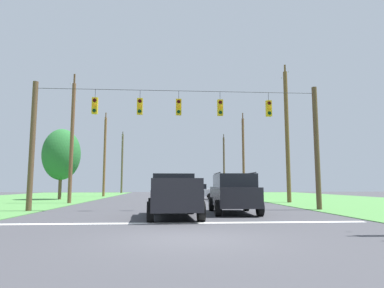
{
  "coord_description": "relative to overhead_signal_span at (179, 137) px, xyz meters",
  "views": [
    {
      "loc": [
        -0.61,
        -9.38,
        1.45
      ],
      "look_at": [
        0.63,
        8.46,
        3.61
      ],
      "focal_mm": 31.66,
      "sensor_mm": 36.0,
      "label": 1
    }
  ],
  "objects": [
    {
      "name": "ground_plane",
      "position": [
        0.02,
        -9.98,
        -4.2
      ],
      "size": [
        120.0,
        120.0,
        0.0
      ],
      "primitive_type": "plane",
      "color": "#3D3D42"
    },
    {
      "name": "stop_bar_stripe",
      "position": [
        0.02,
        -6.24,
        -4.19
      ],
      "size": [
        14.22,
        0.45,
        0.01
      ],
      "primitive_type": "cube",
      "color": "white",
      "rests_on": "ground"
    },
    {
      "name": "lane_dash_0",
      "position": [
        0.02,
        -0.24,
        -4.19
      ],
      "size": [
        2.5,
        0.15,
        0.01
      ],
      "primitive_type": "cube",
      "rotation": [
        0.0,
        0.0,
        1.57
      ],
      "color": "white",
      "rests_on": "ground"
    },
    {
      "name": "lane_dash_1",
      "position": [
        0.02,
        7.63,
        -4.19
      ],
      "size": [
        2.5,
        0.15,
        0.01
      ],
      "primitive_type": "cube",
      "rotation": [
        0.0,
        0.0,
        1.57
      ],
      "color": "white",
      "rests_on": "ground"
    },
    {
      "name": "lane_dash_2",
      "position": [
        0.02,
        13.32,
        -4.19
      ],
      "size": [
        2.5,
        0.15,
        0.01
      ],
      "primitive_type": "cube",
      "rotation": [
        0.0,
        0.0,
        1.57
      ],
      "color": "white",
      "rests_on": "ground"
    },
    {
      "name": "overhead_signal_span",
      "position": [
        0.0,
        0.0,
        0.0
      ],
      "size": [
        16.69,
        0.31,
        7.32
      ],
      "color": "brown",
      "rests_on": "ground"
    },
    {
      "name": "pickup_truck",
      "position": [
        -0.37,
        -3.9,
        -3.23
      ],
      "size": [
        2.47,
        5.48,
        1.95
      ],
      "color": "black",
      "rests_on": "ground"
    },
    {
      "name": "suv_black",
      "position": [
        2.73,
        -2.04,
        -3.14
      ],
      "size": [
        2.33,
        4.86,
        2.05
      ],
      "color": "black",
      "rests_on": "ground"
    },
    {
      "name": "distant_car_crossing_white",
      "position": [
        2.19,
        15.03,
        -3.41
      ],
      "size": [
        4.45,
        2.33,
        1.52
      ],
      "color": "silver",
      "rests_on": "ground"
    },
    {
      "name": "distant_car_oncoming",
      "position": [
        5.46,
        11.22,
        -3.41
      ],
      "size": [
        4.41,
        2.25,
        1.52
      ],
      "color": "silver",
      "rests_on": "ground"
    },
    {
      "name": "utility_pole_mid_right",
      "position": [
        9.23,
        7.86,
        1.42
      ],
      "size": [
        0.34,
        1.71,
        11.62
      ],
      "color": "brown",
      "rests_on": "ground"
    },
    {
      "name": "utility_pole_far_right",
      "position": [
        9.09,
        23.86,
        1.14
      ],
      "size": [
        0.31,
        2.0,
        10.86
      ],
      "color": "brown",
      "rests_on": "ground"
    },
    {
      "name": "utility_pole_near_left",
      "position": [
        9.32,
        40.77,
        1.01
      ],
      "size": [
        0.33,
        1.81,
        10.58
      ],
      "color": "brown",
      "rests_on": "ground"
    },
    {
      "name": "utility_pole_far_left",
      "position": [
        -8.32,
        7.97,
        0.93
      ],
      "size": [
        0.29,
        1.99,
        10.43
      ],
      "color": "brown",
      "rests_on": "ground"
    },
    {
      "name": "utility_pole_distant_right",
      "position": [
        -8.6,
        23.45,
        0.91
      ],
      "size": [
        0.3,
        1.74,
        10.55
      ],
      "color": "brown",
      "rests_on": "ground"
    },
    {
      "name": "utility_pole_distant_left",
      "position": [
        -8.77,
        40.75,
        1.19
      ],
      "size": [
        0.33,
        1.81,
        10.86
      ],
      "color": "brown",
      "rests_on": "ground"
    },
    {
      "name": "tree_roadside_right",
      "position": [
        -11.22,
        14.88,
        0.24
      ],
      "size": [
        3.67,
        3.67,
        6.98
      ],
      "color": "brown",
      "rests_on": "ground"
    }
  ]
}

